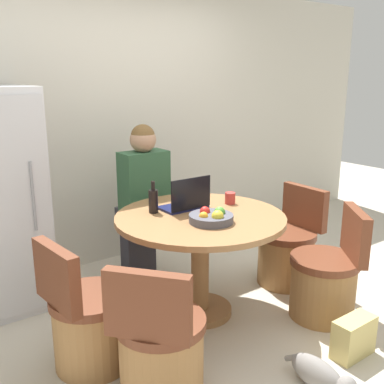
# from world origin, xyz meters

# --- Properties ---
(ground_plane) EXTENTS (12.00, 12.00, 0.00)m
(ground_plane) POSITION_xyz_m (0.00, 0.00, 0.00)
(ground_plane) COLOR beige
(wall_back) EXTENTS (7.00, 0.06, 2.60)m
(wall_back) POSITION_xyz_m (0.00, 1.64, 1.30)
(wall_back) COLOR beige
(wall_back) RESTS_ON ground_plane
(dining_table) EXTENTS (1.23, 1.23, 0.78)m
(dining_table) POSITION_xyz_m (-0.07, 0.24, 0.61)
(dining_table) COLOR olive
(dining_table) RESTS_ON ground_plane
(chair_near_right_corner) EXTENTS (0.57, 0.57, 0.83)m
(chair_near_right_corner) POSITION_xyz_m (0.65, -0.34, 0.28)
(chair_near_right_corner) COLOR #9E7042
(chair_near_right_corner) RESTS_ON ground_plane
(chair_right_side) EXTENTS (0.50, 0.50, 0.83)m
(chair_right_side) POSITION_xyz_m (0.86, 0.22, 0.28)
(chair_right_side) COLOR #9E7042
(chair_right_side) RESTS_ON ground_plane
(chair_left_side) EXTENTS (0.51, 0.50, 0.83)m
(chair_left_side) POSITION_xyz_m (-0.99, 0.15, 0.28)
(chair_left_side) COLOR #9E7042
(chair_left_side) RESTS_ON ground_plane
(chair_near_left_corner) EXTENTS (0.57, 0.57, 0.83)m
(chair_near_left_corner) POSITION_xyz_m (-0.79, -0.34, 0.28)
(chair_near_left_corner) COLOR #9E7042
(chair_near_left_corner) RESTS_ON ground_plane
(person_seated) EXTENTS (0.40, 0.37, 1.36)m
(person_seated) POSITION_xyz_m (-0.07, 1.08, 0.76)
(person_seated) COLOR #2D2D38
(person_seated) RESTS_ON ground_plane
(laptop) EXTENTS (0.35, 0.21, 0.25)m
(laptop) POSITION_xyz_m (-0.07, 0.42, 0.84)
(laptop) COLOR #141947
(laptop) RESTS_ON dining_table
(fruit_bowl) EXTENTS (0.30, 0.30, 0.10)m
(fruit_bowl) POSITION_xyz_m (-0.11, 0.07, 0.81)
(fruit_bowl) COLOR #4C4C56
(fruit_bowl) RESTS_ON dining_table
(coffee_cup) EXTENTS (0.08, 0.08, 0.09)m
(coffee_cup) POSITION_xyz_m (0.29, 0.34, 0.82)
(coffee_cup) COLOR #B2332D
(coffee_cup) RESTS_ON dining_table
(bottle) EXTENTS (0.07, 0.07, 0.23)m
(bottle) POSITION_xyz_m (-0.31, 0.50, 0.87)
(bottle) COLOR black
(bottle) RESTS_ON dining_table
(cat) EXTENTS (0.14, 0.48, 0.18)m
(cat) POSITION_xyz_m (-0.04, -0.84, 0.10)
(cat) COLOR gray
(cat) RESTS_ON ground_plane
(handbag) EXTENTS (0.30, 0.14, 0.26)m
(handbag) POSITION_xyz_m (0.40, -0.76, 0.13)
(handbag) COLOR tan
(handbag) RESTS_ON ground_plane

